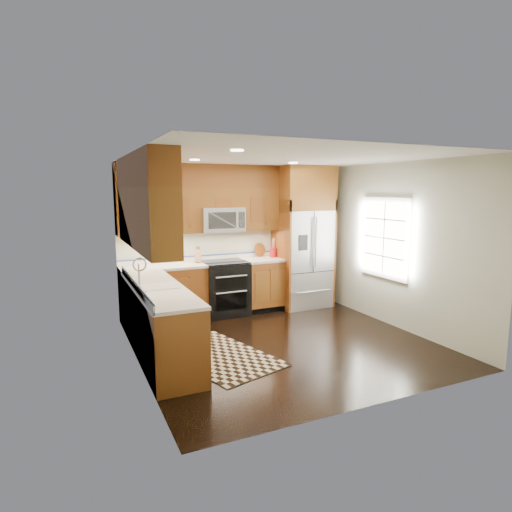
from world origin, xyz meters
name	(u,v)px	position (x,y,z in m)	size (l,w,h in m)	color
ground	(282,342)	(0.00, 0.00, 0.00)	(4.00, 4.00, 0.00)	black
wall_back	(231,238)	(0.00, 2.00, 1.30)	(4.00, 0.02, 2.60)	#AEB3A1
wall_left	(136,263)	(-2.00, 0.00, 1.30)	(0.02, 4.00, 2.60)	#AEB3A1
wall_right	(394,245)	(2.00, 0.00, 1.30)	(0.02, 4.00, 2.60)	#AEB3A1
window	(385,238)	(1.98, 0.20, 1.40)	(0.04, 1.10, 1.30)	white
base_cabinets	(181,306)	(-1.23, 0.90, 0.45)	(2.85, 3.00, 0.90)	brown
countertop	(187,273)	(-1.09, 1.01, 0.92)	(2.86, 3.01, 0.04)	silver
upper_cabinets	(180,200)	(-1.15, 1.09, 2.02)	(2.85, 3.00, 1.15)	brown
range	(225,288)	(-0.25, 1.67, 0.47)	(0.76, 0.67, 0.95)	black
microwave	(221,220)	(-0.25, 1.80, 1.66)	(0.76, 0.40, 0.42)	#B2B2B7
refrigerator	(303,237)	(1.30, 1.63, 1.30)	(0.98, 0.75, 2.60)	#B2B2B7
sink_faucet	(155,282)	(-1.73, 0.23, 0.99)	(0.54, 0.44, 0.37)	#B2B2B7
rug	(219,355)	(-1.00, -0.11, 0.01)	(1.01, 1.69, 0.01)	black
knife_block	(198,256)	(-0.69, 1.78, 1.05)	(0.14, 0.17, 0.28)	#B47757
utensil_crock	(273,251)	(0.75, 1.77, 1.06)	(0.14, 0.14, 0.35)	red
cutting_board	(260,256)	(0.56, 1.94, 0.95)	(0.26, 0.26, 0.02)	brown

